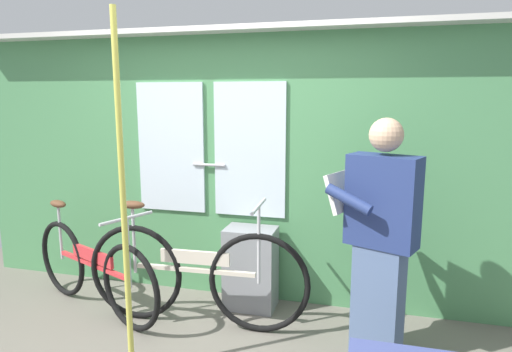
# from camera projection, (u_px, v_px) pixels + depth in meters

# --- Properties ---
(train_door_wall) EXTENTS (4.91, 0.28, 2.24)m
(train_door_wall) POSITION_uv_depth(u_px,v_px,m) (233.00, 162.00, 3.74)
(train_door_wall) COLOR #4C8C56
(train_door_wall) RESTS_ON ground_plane
(bicycle_near_door) EXTENTS (1.50, 0.74, 0.87)m
(bicycle_near_door) POSITION_uv_depth(u_px,v_px,m) (93.00, 269.00, 3.57)
(bicycle_near_door) COLOR black
(bicycle_near_door) RESTS_ON ground_plane
(bicycle_leaning_behind) EXTENTS (1.72, 0.44, 0.96)m
(bicycle_leaning_behind) POSITION_uv_depth(u_px,v_px,m) (194.00, 275.00, 3.33)
(bicycle_leaning_behind) COLOR black
(bicycle_leaning_behind) RESTS_ON ground_plane
(passenger_reading_newspaper) EXTENTS (0.61, 0.54, 1.58)m
(passenger_reading_newspaper) POSITION_uv_depth(u_px,v_px,m) (379.00, 236.00, 2.84)
(passenger_reading_newspaper) COLOR slate
(passenger_reading_newspaper) RESTS_ON ground_plane
(trash_bin_by_wall) EXTENTS (0.41, 0.28, 0.67)m
(trash_bin_by_wall) POSITION_uv_depth(u_px,v_px,m) (251.00, 268.00, 3.64)
(trash_bin_by_wall) COLOR gray
(trash_bin_by_wall) RESTS_ON ground_plane
(handrail_pole) EXTENTS (0.04, 0.04, 2.20)m
(handrail_pole) POSITION_uv_depth(u_px,v_px,m) (123.00, 202.00, 2.62)
(handrail_pole) COLOR #C6C14C
(handrail_pole) RESTS_ON ground_plane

